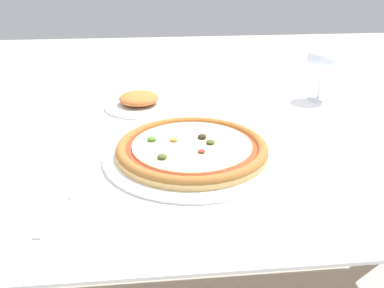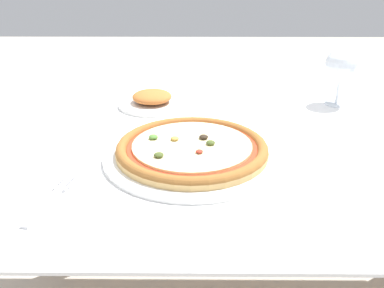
# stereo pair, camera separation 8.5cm
# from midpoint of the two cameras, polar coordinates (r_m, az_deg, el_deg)

# --- Properties ---
(dining_table) EXTENTS (1.44, 0.94, 0.71)m
(dining_table) POSITION_cam_midpoint_polar(r_m,az_deg,el_deg) (1.04, 7.23, -1.98)
(dining_table) COLOR #997047
(dining_table) RESTS_ON ground_plane
(pizza_plate) EXTENTS (0.35, 0.35, 0.04)m
(pizza_plate) POSITION_cam_midpoint_polar(r_m,az_deg,el_deg) (0.85, -2.85, -0.88)
(pizza_plate) COLOR white
(pizza_plate) RESTS_ON dining_table
(fork) EXTENTS (0.05, 0.17, 0.00)m
(fork) POSITION_cam_midpoint_polar(r_m,az_deg,el_deg) (0.75, -20.42, -7.71)
(fork) COLOR silver
(fork) RESTS_ON dining_table
(wine_glass_far_left) EXTENTS (0.09, 0.09, 0.15)m
(wine_glass_far_left) POSITION_cam_midpoint_polar(r_m,az_deg,el_deg) (1.21, 15.10, 10.46)
(wine_glass_far_left) COLOR silver
(wine_glass_far_left) RESTS_ON dining_table
(side_plate) EXTENTS (0.18, 0.18, 0.04)m
(side_plate) POSITION_cam_midpoint_polar(r_m,az_deg,el_deg) (1.14, -9.20, 5.52)
(side_plate) COLOR white
(side_plate) RESTS_ON dining_table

